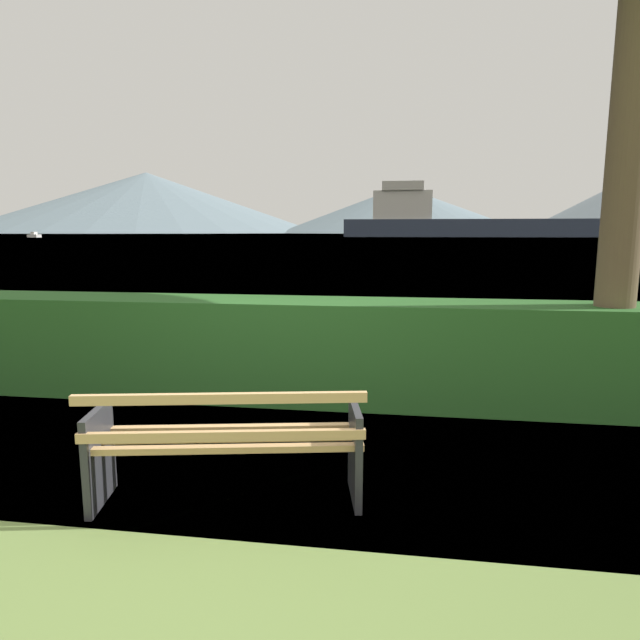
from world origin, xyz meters
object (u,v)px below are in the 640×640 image
at_px(fishing_boat_near, 34,235).
at_px(cargo_ship_large, 480,222).
at_px(tender_far, 363,234).
at_px(park_bench, 227,444).

bearing_deg(fishing_boat_near, cargo_ship_large, 15.00).
height_order(fishing_boat_near, tender_far, fishing_boat_near).
xyz_separation_m(cargo_ship_large, fishing_boat_near, (-135.23, -36.24, -4.38)).
bearing_deg(cargo_ship_large, fishing_boat_near, -165.00).
bearing_deg(tender_far, park_bench, -86.23).
bearing_deg(tender_far, fishing_boat_near, -129.47).
bearing_deg(park_bench, cargo_ship_large, 81.75).
bearing_deg(cargo_ship_large, tender_far, 120.40).
distance_m(park_bench, tender_far, 259.77).
height_order(park_bench, tender_far, tender_far).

